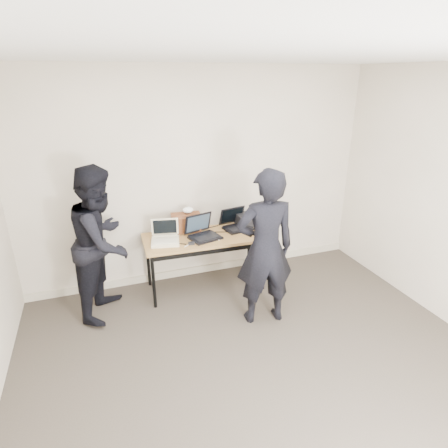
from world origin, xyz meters
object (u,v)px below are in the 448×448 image
equipment_box (247,219)px  person_typist (265,249)px  laptop_beige (165,238)px  desk (205,241)px  laptop_right (236,224)px  laptop_center (203,232)px  leather_satchel (186,222)px  person_observer (102,242)px

equipment_box → person_typist: 1.06m
laptop_beige → person_typist: person_typist is taller
desk → laptop_beige: 0.50m
laptop_beige → laptop_right: bearing=19.6°
desk → laptop_center: (-0.03, -0.00, 0.12)m
laptop_beige → leather_satchel: bearing=47.3°
leather_satchel → person_typist: bearing=-55.0°
desk → person_typist: bearing=-62.0°
laptop_center → leather_satchel: laptop_center is taller
desk → person_typist: 0.96m
desk → person_observer: (-1.20, -0.08, 0.20)m
laptop_beige → person_observer: bearing=-161.5°
desk → laptop_right: size_ratio=3.78×
laptop_center → equipment_box: size_ratio=1.64×
leather_satchel → equipment_box: leather_satchel is taller
laptop_right → equipment_box: laptop_right is taller
desk → laptop_beige: laptop_beige is taller
desk → laptop_beige: bearing=-178.4°
person_typist → person_observer: 1.78m
laptop_right → person_observer: size_ratio=0.23×
laptop_right → leather_satchel: (-0.64, 0.09, 0.07)m
laptop_beige → person_typist: 1.24m
leather_satchel → person_observer: 1.07m
desk → laptop_beige: (-0.49, 0.00, 0.11)m
laptop_beige → laptop_center: bearing=10.9°
laptop_center → leather_satchel: bearing=107.7°
laptop_right → equipment_box: bearing=7.8°
desk → laptop_beige: size_ratio=4.01×
desk → person_typist: (0.41, -0.84, 0.21)m
laptop_right → person_typist: (-0.05, -0.98, 0.09)m
laptop_center → person_observer: (-1.17, -0.08, 0.08)m
equipment_box → person_typist: person_typist is taller
desk → person_observer: bearing=-174.1°
person_typist → person_observer: bearing=-18.7°
laptop_center → desk: bearing=-9.9°
laptop_right → laptop_center: bearing=-174.8°
laptop_center → laptop_right: 0.51m
desk → leather_satchel: leather_satchel is taller
laptop_right → equipment_box: size_ratio=1.53×
desk → laptop_center: 0.13m
laptop_right → person_observer: 1.68m
laptop_beige → equipment_box: 1.14m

